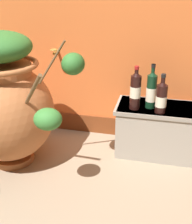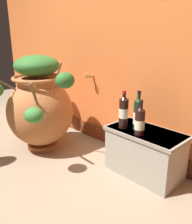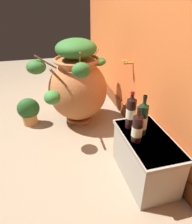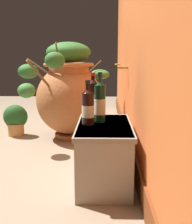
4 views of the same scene
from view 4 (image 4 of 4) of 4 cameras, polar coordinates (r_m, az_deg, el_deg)
The scene contains 8 objects.
ground_plane at distance 2.74m, azimuth -17.16°, elevation -7.29°, with size 7.00×7.00×0.00m, color gray.
back_wall at distance 2.52m, azimuth 9.71°, elevation 21.21°, with size 4.40×0.33×2.60m.
terracotta_urn at distance 2.93m, azimuth -5.56°, elevation 3.97°, with size 1.00×0.97×0.99m.
stone_ledge at distance 1.91m, azimuth 1.64°, elevation -8.03°, with size 0.66×0.36×0.41m.
wine_bottle_left at distance 2.01m, azimuth -0.59°, elevation 2.93°, with size 0.08×0.08×0.33m.
wine_bottle_middle at distance 1.90m, azimuth 0.80°, elevation 2.14°, with size 0.08×0.08×0.34m.
wine_bottle_right at distance 1.83m, azimuth -1.65°, elevation 1.20°, with size 0.08×0.08×0.29m.
potted_shrub at distance 3.16m, azimuth -15.96°, elevation -1.53°, with size 0.19×0.26×0.34m.
Camera 4 is at (2.46, 0.86, 0.85)m, focal length 45.17 mm.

